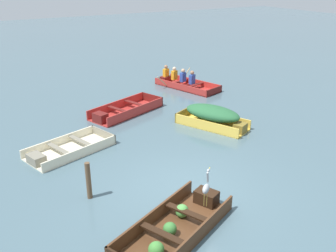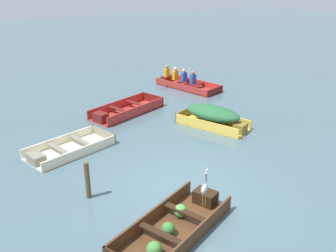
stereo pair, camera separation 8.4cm
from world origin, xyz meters
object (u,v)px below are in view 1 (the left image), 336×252
dinghy_dark_varnish_foreground (177,226)px  skiff_cream_mid_moored (67,150)px  skiff_red_outer_moored (124,111)px  mooring_post (89,181)px  rowboat_red_with_crew (183,83)px  heron_on_dinghy (206,187)px  skiff_yellow_near_moored (213,115)px

dinghy_dark_varnish_foreground → skiff_cream_mid_moored: bearing=101.6°
skiff_red_outer_moored → mooring_post: mooring_post is taller
skiff_red_outer_moored → rowboat_red_with_crew: bearing=26.6°
dinghy_dark_varnish_foreground → skiff_red_outer_moored: skiff_red_outer_moored is taller
skiff_red_outer_moored → mooring_post: (-3.08, -4.97, 0.36)m
dinghy_dark_varnish_foreground → heron_on_dinghy: bearing=3.5°
dinghy_dark_varnish_foreground → skiff_red_outer_moored: size_ratio=0.98×
dinghy_dark_varnish_foreground → mooring_post: bearing=119.1°
skiff_cream_mid_moored → mooring_post: mooring_post is taller
dinghy_dark_varnish_foreground → mooring_post: size_ratio=3.31×
dinghy_dark_varnish_foreground → skiff_cream_mid_moored: size_ratio=1.11×
heron_on_dinghy → dinghy_dark_varnish_foreground: bearing=-176.5°
heron_on_dinghy → mooring_post: bearing=132.8°
skiff_cream_mid_moored → mooring_post: size_ratio=2.97×
skiff_red_outer_moored → rowboat_red_with_crew: (3.97, 1.99, 0.08)m
rowboat_red_with_crew → heron_on_dinghy: bearing=-119.3°
skiff_yellow_near_moored → rowboat_red_with_crew: bearing=70.0°
skiff_yellow_near_moored → mooring_post: 5.77m
rowboat_red_with_crew → heron_on_dinghy: heron_on_dinghy is taller
skiff_yellow_near_moored → mooring_post: bearing=-157.4°
skiff_cream_mid_moored → skiff_red_outer_moored: bearing=37.8°
skiff_cream_mid_moored → mooring_post: bearing=-94.2°
skiff_red_outer_moored → mooring_post: size_ratio=3.37×
skiff_cream_mid_moored → heron_on_dinghy: bearing=-70.0°
dinghy_dark_varnish_foreground → skiff_red_outer_moored: 7.37m
skiff_yellow_near_moored → heron_on_dinghy: 5.50m
skiff_cream_mid_moored → skiff_red_outer_moored: skiff_red_outer_moored is taller
heron_on_dinghy → skiff_yellow_near_moored: bearing=52.1°
rowboat_red_with_crew → mooring_post: 9.91m
dinghy_dark_varnish_foreground → skiff_yellow_near_moored: 6.02m
skiff_cream_mid_moored → rowboat_red_with_crew: rowboat_red_with_crew is taller
skiff_red_outer_moored → mooring_post: 5.86m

